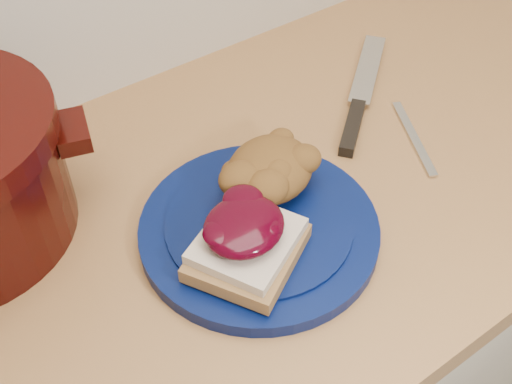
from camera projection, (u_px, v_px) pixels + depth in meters
base_cabinet at (262, 376)px, 1.14m from camera, size 4.00×0.60×0.86m
plate at (259, 230)px, 0.75m from camera, size 0.37×0.37×0.02m
sandwich at (246, 240)px, 0.69m from camera, size 0.16×0.15×0.06m
stuffing_mound at (270, 169)px, 0.76m from camera, size 0.14×0.14×0.06m
chef_knife at (357, 110)px, 0.91m from camera, size 0.24×0.20×0.02m
butter_knife at (414, 137)px, 0.88m from camera, size 0.08×0.14×0.00m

